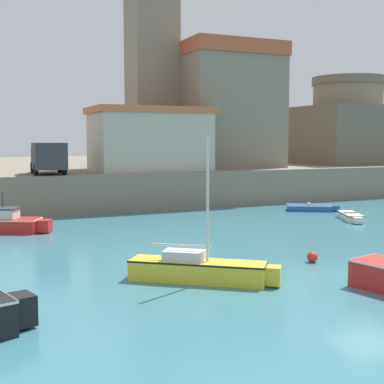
# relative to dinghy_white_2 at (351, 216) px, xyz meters

# --- Properties ---
(ground_plane) EXTENTS (200.00, 200.00, 0.00)m
(ground_plane) POSITION_rel_dinghy_white_2_xyz_m (-9.24, -11.83, -0.25)
(ground_plane) COLOR teal
(quay_seawall) EXTENTS (120.00, 40.00, 2.75)m
(quay_seawall) POSITION_rel_dinghy_white_2_xyz_m (-9.24, 29.17, 1.13)
(quay_seawall) COLOR gray
(quay_seawall) RESTS_ON ground
(dinghy_white_2) EXTENTS (2.11, 3.31, 0.53)m
(dinghy_white_2) POSITION_rel_dinghy_white_2_xyz_m (0.00, 0.00, 0.00)
(dinghy_white_2) COLOR white
(dinghy_white_2) RESTS_ON ground
(sailboat_yellow_3) EXTENTS (4.98, 4.07, 5.29)m
(sailboat_yellow_3) POSITION_rel_dinghy_white_2_xyz_m (-15.08, -9.56, 0.23)
(sailboat_yellow_3) COLOR yellow
(sailboat_yellow_3) RESTS_ON ground
(dinghy_blue_4) EXTENTS (3.74, 2.79, 0.53)m
(dinghy_blue_4) POSITION_rel_dinghy_white_2_xyz_m (0.41, 4.84, 0.00)
(dinghy_blue_4) COLOR #284C9E
(dinghy_blue_4) RESTS_ON ground
(motorboat_red_5) EXTENTS (5.14, 3.36, 2.29)m
(motorboat_red_5) POSITION_rel_dinghy_white_2_xyz_m (-20.89, 4.35, 0.27)
(motorboat_red_5) COLOR red
(motorboat_red_5) RESTS_ON ground
(mooring_buoy) EXTENTS (0.46, 0.46, 0.46)m
(mooring_buoy) POSITION_rel_dinghy_white_2_xyz_m (-9.40, -8.71, -0.02)
(mooring_buoy) COLOR red
(mooring_buoy) RESTS_ON ground
(church) EXTENTS (12.85, 16.80, 16.89)m
(church) POSITION_rel_dinghy_white_2_xyz_m (-2.18, 19.50, 8.42)
(church) COLOR gray
(church) RESTS_ON quay_seawall
(fortress) EXTENTS (13.17, 13.17, 8.87)m
(fortress) POSITION_rel_dinghy_white_2_xyz_m (14.76, 18.36, 5.86)
(fortress) COLOR #685E4F
(fortress) RESTS_ON quay_seawall
(harbor_shed_mid_row) EXTENTS (9.16, 5.73, 4.88)m
(harbor_shed_mid_row) POSITION_rel_dinghy_white_2_xyz_m (-9.24, 12.63, 4.97)
(harbor_shed_mid_row) COLOR #BCB29E
(harbor_shed_mid_row) RESTS_ON quay_seawall
(truck_on_quay) EXTENTS (2.31, 4.38, 2.20)m
(truck_on_quay) POSITION_rel_dinghy_white_2_xyz_m (-17.26, 11.07, 3.72)
(truck_on_quay) COLOR #333338
(truck_on_quay) RESTS_ON quay_seawall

